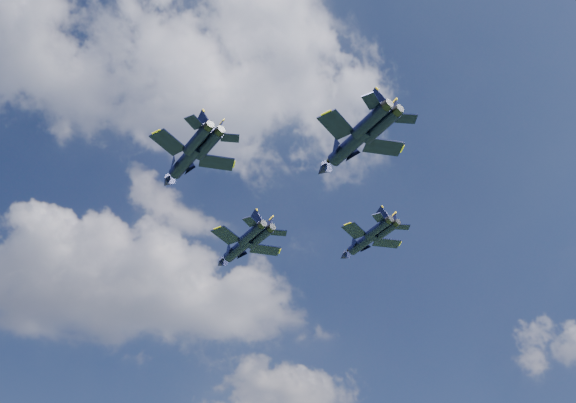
# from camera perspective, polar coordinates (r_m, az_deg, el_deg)

# --- Properties ---
(jet_lead) EXTENTS (12.10, 16.46, 3.96)m
(jet_lead) POSITION_cam_1_polar(r_m,az_deg,el_deg) (107.07, -4.51, -4.25)
(jet_lead) COLOR black
(jet_left) EXTENTS (11.93, 16.29, 3.91)m
(jet_left) POSITION_cam_1_polar(r_m,az_deg,el_deg) (90.57, -9.21, 3.46)
(jet_left) COLOR black
(jet_right) EXTENTS (10.79, 14.82, 3.54)m
(jet_right) POSITION_cam_1_polar(r_m,az_deg,el_deg) (105.82, 6.56, -3.69)
(jet_right) COLOR black
(jet_slot) EXTENTS (12.89, 17.69, 4.22)m
(jet_slot) POSITION_cam_1_polar(r_m,az_deg,el_deg) (88.03, 5.30, 4.82)
(jet_slot) COLOR black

